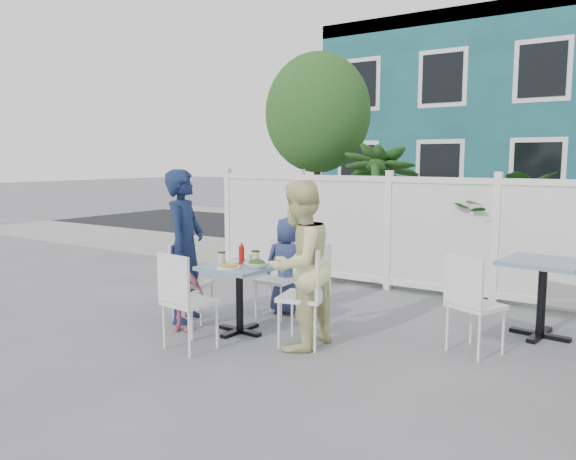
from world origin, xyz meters
The scene contains 29 objects.
ground centered at (0.00, 0.00, 0.00)m, with size 80.00×80.00×0.00m, color slate.
near_sidewalk centered at (0.00, 3.80, 0.01)m, with size 24.00×2.60×0.01m, color gray.
street centered at (0.00, 7.50, 0.00)m, with size 24.00×5.00×0.01m, color black.
far_sidewalk centered at (0.00, 10.60, 0.01)m, with size 24.00×1.60×0.01m, color gray.
building centered at (-0.50, 14.00, 3.00)m, with size 11.00×6.00×6.00m.
fence_back centered at (0.10, 2.40, 0.78)m, with size 5.86×0.08×1.60m.
tree centered at (-1.60, 3.30, 2.59)m, with size 1.80×1.62×3.59m.
utility_cabinet centered at (-3.18, 4.00, 0.61)m, with size 0.65×0.47×1.21m, color gold.
potted_shrub_a centered at (-0.33, 3.10, 1.03)m, with size 1.16×1.16×2.07m, color #1C3F15.
potted_shrub_b centered at (1.30, 3.00, 0.84)m, with size 1.52×1.32×1.69m, color #1C3F15.
main_table centered at (-0.40, -0.32, 0.56)m, with size 0.72×0.72×0.73m.
spare_table centered at (2.29, 1.29, 0.63)m, with size 0.85×0.85×0.81m.
chair_left centered at (-1.20, -0.29, 0.52)m, with size 0.51×0.51×0.89m.
chair_right centered at (0.46, -0.26, 0.58)m, with size 0.53×0.54×1.00m.
chair_back centered at (-0.43, 0.48, 0.52)m, with size 0.42×0.40×0.89m.
chair_near centered at (-0.48, -1.07, 0.55)m, with size 0.47×0.46×0.95m.
chair_spare centered at (1.83, 0.35, 0.55)m, with size 0.56×0.55×0.95m.
man centered at (-1.20, -0.30, 0.86)m, with size 0.63×0.41×1.72m, color #142046.
woman centered at (0.38, -0.37, 0.82)m, with size 0.80×0.62×1.64m, color #D8DC4C.
boy centered at (-0.40, 0.61, 0.58)m, with size 0.57×0.37×1.16m, color navy.
toddler centered at (-0.96, -0.60, 0.40)m, with size 0.47×0.20×0.80m, color pink.
plate_main centered at (-0.40, -0.50, 0.73)m, with size 0.24×0.24×0.01m, color white.
plate_side centered at (-0.58, -0.23, 0.73)m, with size 0.21×0.21×0.01m, color white.
salad_bowl centered at (-0.17, -0.32, 0.76)m, with size 0.24×0.24×0.06m, color white.
coffee_cup_a centered at (-0.60, -0.36, 0.79)m, with size 0.08×0.08×0.12m, color beige.
coffee_cup_b centered at (-0.32, -0.13, 0.79)m, with size 0.08×0.08×0.13m, color beige.
ketchup_bottle centered at (-0.43, -0.24, 0.82)m, with size 0.06×0.06×0.19m, color #AD0E09.
salt_shaker centered at (-0.47, -0.05, 0.76)m, with size 0.03×0.03×0.07m, color white.
pepper_shaker centered at (-0.42, -0.06, 0.76)m, with size 0.03×0.03×0.08m, color black.
Camera 1 is at (3.24, -4.87, 1.83)m, focal length 35.00 mm.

